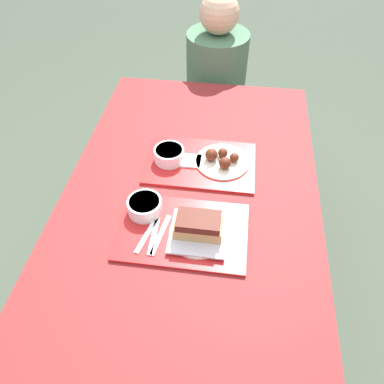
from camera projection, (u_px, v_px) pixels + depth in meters
ground_plane at (190, 297)px, 1.92m from camera, size 12.00×12.00×0.00m
picnic_table at (189, 214)px, 1.44m from camera, size 0.95×1.63×0.75m
picnic_bench_far at (212, 118)px, 2.35m from camera, size 0.90×0.28×0.45m
tray_near at (183, 232)px, 1.26m from camera, size 0.43×0.29×0.01m
tray_far at (201, 163)px, 1.50m from camera, size 0.43×0.29×0.01m
bowl_coleslaw_near at (145, 206)px, 1.30m from camera, size 0.12×0.12×0.05m
brisket_sandwich_plate at (198, 229)px, 1.22m from camera, size 0.20×0.20×0.09m
plastic_fork_near at (154, 234)px, 1.25m from camera, size 0.02×0.17×0.00m
plastic_knife_near at (161, 235)px, 1.24m from camera, size 0.04×0.17×0.00m
plastic_spoon_near at (148, 233)px, 1.25m from camera, size 0.06×0.17×0.00m
condiment_packet at (188, 215)px, 1.30m from camera, size 0.04×0.03×0.01m
bowl_coleslaw_far at (169, 154)px, 1.48m from camera, size 0.12×0.12×0.05m
wings_plate_far at (222, 160)px, 1.48m from camera, size 0.21×0.21×0.06m
napkin_far at (187, 160)px, 1.50m from camera, size 0.11×0.08×0.01m
person_seated_across at (217, 66)px, 2.09m from camera, size 0.34×0.34×0.67m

